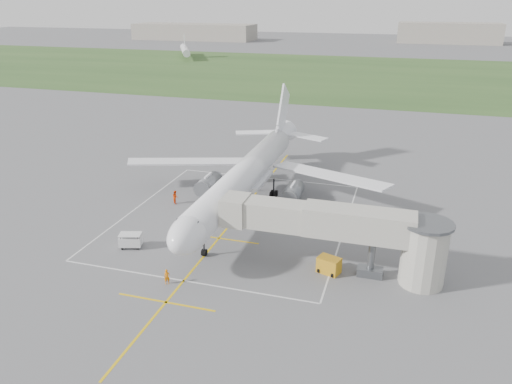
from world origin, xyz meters
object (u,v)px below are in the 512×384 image
(ramp_worker_nose, at_px, (167,277))
(ramp_worker_wing, at_px, (175,197))
(airliner, at_px, (246,175))
(baggage_cart, at_px, (131,241))
(jet_bridge, at_px, (351,231))
(gpu_unit, at_px, (329,265))

(ramp_worker_nose, relative_size, ramp_worker_wing, 0.85)
(airliner, relative_size, baggage_cart, 16.83)
(airliner, height_order, ramp_worker_wing, airliner)
(jet_bridge, height_order, ramp_worker_nose, jet_bridge)
(airliner, relative_size, gpu_unit, 17.71)
(baggage_cart, bearing_deg, airliner, 44.66)
(baggage_cart, distance_m, ramp_worker_wing, 13.51)
(jet_bridge, bearing_deg, airliner, 137.81)
(baggage_cart, height_order, ramp_worker_nose, baggage_cart)
(baggage_cart, bearing_deg, ramp_worker_wing, 77.12)
(jet_bridge, relative_size, ramp_worker_wing, 12.42)
(gpu_unit, relative_size, baggage_cart, 0.95)
(airliner, bearing_deg, gpu_unit, -47.02)
(jet_bridge, xyz_separation_m, gpu_unit, (-1.90, -0.58, -3.90))
(ramp_worker_nose, xyz_separation_m, ramp_worker_wing, (-8.29, 19.37, 0.14))
(ramp_worker_nose, bearing_deg, ramp_worker_wing, 84.39)
(airliner, distance_m, ramp_worker_wing, 10.49)
(ramp_worker_nose, distance_m, ramp_worker_wing, 21.07)
(gpu_unit, height_order, ramp_worker_nose, gpu_unit)
(airliner, bearing_deg, ramp_worker_wing, -166.12)
(ramp_worker_nose, bearing_deg, airliner, 57.74)
(airliner, xyz_separation_m, ramp_worker_nose, (-1.32, -21.75, -3.59))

